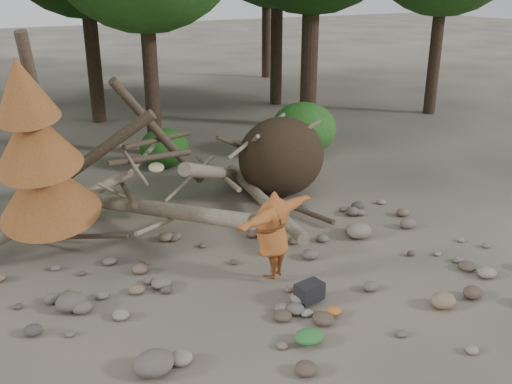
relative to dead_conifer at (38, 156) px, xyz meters
name	(u,v)px	position (x,y,z in m)	size (l,w,h in m)	color
ground	(279,300)	(3.12, -3.37, -2.11)	(120.00, 120.00, 0.00)	#514C44
deadfall_pile	(262,162)	(5.13, 0.87, -1.16)	(8.55, 5.24, 3.30)	#332619
dead_conifer	(38,156)	(0.00, 0.00, 0.00)	(2.06, 2.16, 4.35)	#4C3F30
bush_mid	(164,148)	(3.92, 4.43, -1.55)	(1.40, 1.40, 1.12)	#245C1A
bush_right	(303,128)	(8.12, 3.63, -1.31)	(2.00, 2.00, 1.60)	#2D6D22
frisbee_thrower	(273,235)	(3.36, -2.72, -1.21)	(3.14, 1.24, 2.36)	#9B5123
backpack	(309,295)	(3.52, -3.69, -1.96)	(0.46, 0.31, 0.31)	black
cloth_green	(309,339)	(2.88, -4.66, -2.03)	(0.46, 0.38, 0.17)	#2C6E2F
cloth_orange	(334,314)	(3.64, -4.23, -2.06)	(0.27, 0.22, 0.10)	#BC6020
boulder_front_left	(154,363)	(0.63, -4.20, -1.94)	(0.56, 0.50, 0.34)	#605850
boulder_front_right	(443,300)	(5.41, -4.87, -1.98)	(0.43, 0.38, 0.26)	#856C53
boulder_mid_right	(359,231)	(5.86, -2.05, -1.95)	(0.53, 0.48, 0.32)	gray
boulder_mid_left	(71,302)	(-0.05, -2.00, -1.96)	(0.50, 0.45, 0.30)	#5B554D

